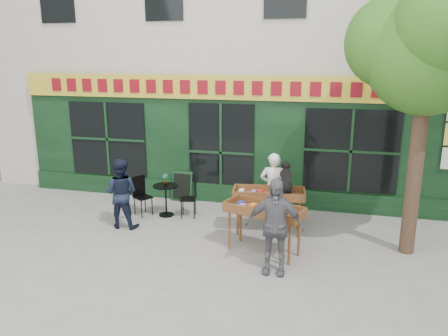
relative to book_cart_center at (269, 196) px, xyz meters
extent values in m
plane|color=slate|center=(-1.50, -0.62, -0.82)|extent=(80.00, 80.00, 0.00)
cube|color=beige|center=(-1.50, 5.38, 4.18)|extent=(14.00, 7.00, 10.00)
cube|color=black|center=(-1.50, 1.80, 0.78)|extent=(11.00, 0.16, 3.20)
cube|color=gold|center=(-1.50, 1.68, 2.18)|extent=(11.00, 0.06, 0.60)
cube|color=maroon|center=(-1.50, 1.64, 2.18)|extent=(9.60, 0.03, 0.34)
cube|color=black|center=(-1.50, 1.70, -0.57)|extent=(11.00, 0.10, 0.50)
cube|color=black|center=(-1.50, 1.70, 0.53)|extent=(1.70, 0.05, 2.50)
cube|color=black|center=(-4.70, 1.70, 0.73)|extent=(2.20, 0.05, 2.00)
cube|color=black|center=(1.70, 1.70, 0.73)|extent=(2.20, 0.05, 2.00)
cylinder|color=#382619|center=(2.80, -0.32, 0.98)|extent=(0.28, 0.28, 3.60)
sphere|color=#235413|center=(2.80, -0.32, 2.98)|extent=(2.20, 2.20, 2.20)
sphere|color=#235413|center=(2.20, -0.12, 3.18)|extent=(1.70, 1.70, 1.70)
sphere|color=#235413|center=(2.50, 0.28, 3.58)|extent=(1.60, 1.60, 1.60)
cylinder|color=brown|center=(-0.62, -0.30, -0.42)|extent=(0.05, 0.05, 0.80)
cylinder|color=brown|center=(0.67, -0.14, -0.42)|extent=(0.05, 0.05, 0.80)
cylinder|color=brown|center=(-0.67, 0.14, -0.42)|extent=(0.05, 0.05, 0.80)
cylinder|color=brown|center=(0.62, 0.30, -0.42)|extent=(0.05, 0.05, 0.80)
cube|color=brown|center=(0.00, 0.00, 0.00)|extent=(1.56, 0.76, 0.05)
cube|color=brown|center=(0.03, -0.29, 0.08)|extent=(1.49, 0.22, 0.18)
cube|color=brown|center=(-0.03, 0.29, 0.08)|extent=(1.49, 0.22, 0.18)
cube|color=brown|center=(0.00, 0.00, 0.06)|extent=(1.34, 0.55, 0.06)
imported|color=white|center=(0.00, 0.65, 0.00)|extent=(0.64, 0.46, 1.64)
cylinder|color=brown|center=(-0.63, -1.03, -0.42)|extent=(0.05, 0.05, 0.80)
cylinder|color=brown|center=(0.61, -1.45, -0.42)|extent=(0.05, 0.05, 0.80)
cylinder|color=brown|center=(-0.49, -0.62, -0.42)|extent=(0.05, 0.05, 0.80)
cylinder|color=brown|center=(0.75, -1.03, -0.42)|extent=(0.05, 0.05, 0.80)
cube|color=brown|center=(0.06, -1.03, 0.00)|extent=(1.61, 1.03, 0.05)
cube|color=brown|center=(-0.03, -1.31, 0.08)|extent=(1.43, 0.52, 0.18)
cube|color=brown|center=(0.15, -0.76, 0.08)|extent=(1.43, 0.52, 0.18)
cube|color=brown|center=(0.06, -1.03, 0.06)|extent=(1.36, 0.80, 0.06)
imported|color=#535357|center=(0.36, -1.78, 0.05)|extent=(1.03, 0.45, 1.75)
cylinder|color=black|center=(-2.54, 0.42, -0.80)|extent=(0.36, 0.36, 0.03)
cylinder|color=black|center=(-2.54, 0.42, -0.44)|extent=(0.04, 0.04, 0.72)
cylinder|color=black|center=(-2.54, 0.42, -0.07)|extent=(0.60, 0.60, 0.03)
cube|color=black|center=(-3.09, 0.32, -0.37)|extent=(0.50, 0.50, 0.03)
cube|color=black|center=(-3.24, 0.41, -0.12)|extent=(0.22, 0.32, 0.50)
cylinder|color=black|center=(-3.04, 0.11, -0.60)|extent=(0.02, 0.02, 0.44)
cylinder|color=black|center=(-2.88, 0.37, -0.60)|extent=(0.02, 0.02, 0.44)
cylinder|color=black|center=(-3.30, 0.27, -0.60)|extent=(0.02, 0.02, 0.44)
cylinder|color=black|center=(-3.14, 0.53, -0.60)|extent=(0.02, 0.02, 0.44)
cube|color=black|center=(-1.99, 0.47, -0.37)|extent=(0.43, 0.43, 0.03)
cube|color=black|center=(-1.83, 0.51, -0.12)|extent=(0.11, 0.36, 0.50)
cylinder|color=black|center=(-2.17, 0.58, -0.60)|extent=(0.02, 0.02, 0.44)
cylinder|color=black|center=(-2.10, 0.29, -0.60)|extent=(0.02, 0.02, 0.44)
cylinder|color=black|center=(-1.88, 0.65, -0.60)|extent=(0.02, 0.02, 0.44)
cylinder|color=black|center=(-1.81, 0.36, -0.60)|extent=(0.02, 0.02, 0.44)
imported|color=gray|center=(-2.54, 0.42, 0.09)|extent=(0.18, 0.14, 0.29)
imported|color=black|center=(-3.24, -0.48, -0.03)|extent=(0.80, 0.64, 1.59)
cube|color=black|center=(-2.55, 1.58, -0.42)|extent=(0.56, 0.20, 0.79)
cube|color=black|center=(-2.55, 1.56, -0.42)|extent=(0.46, 0.18, 0.65)
camera|label=1|loc=(1.24, -8.90, 2.94)|focal=35.00mm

